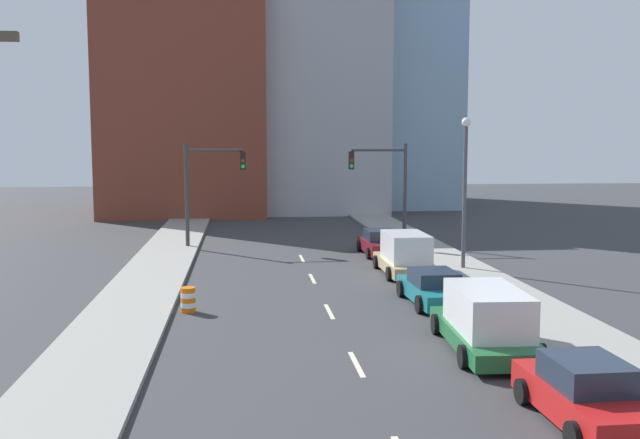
# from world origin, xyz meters

# --- Properties ---
(sidewalk_left) EXTENTS (3.27, 90.36, 0.18)m
(sidewalk_left) POSITION_xyz_m (-7.57, 45.18, 0.09)
(sidewalk_left) COLOR gray
(sidewalk_left) RESTS_ON ground
(sidewalk_right) EXTENTS (3.27, 90.36, 0.18)m
(sidewalk_right) POSITION_xyz_m (7.57, 45.18, 0.09)
(sidewalk_right) COLOR gray
(sidewalk_right) RESTS_ON ground
(lane_stripe_at_13m) EXTENTS (0.16, 2.40, 0.01)m
(lane_stripe_at_13m) POSITION_xyz_m (0.00, 13.49, 0.00)
(lane_stripe_at_13m) COLOR beige
(lane_stripe_at_13m) RESTS_ON ground
(lane_stripe_at_20m) EXTENTS (0.16, 2.40, 0.01)m
(lane_stripe_at_20m) POSITION_xyz_m (0.00, 19.99, 0.00)
(lane_stripe_at_20m) COLOR beige
(lane_stripe_at_20m) RESTS_ON ground
(lane_stripe_at_27m) EXTENTS (0.16, 2.40, 0.01)m
(lane_stripe_at_27m) POSITION_xyz_m (0.00, 26.60, 0.00)
(lane_stripe_at_27m) COLOR beige
(lane_stripe_at_27m) RESTS_ON ground
(lane_stripe_at_33m) EXTENTS (0.16, 2.40, 0.01)m
(lane_stripe_at_33m) POSITION_xyz_m (0.00, 32.56, 0.00)
(lane_stripe_at_33m) COLOR beige
(lane_stripe_at_33m) RESTS_ON ground
(building_brick_left) EXTENTS (14.00, 16.00, 19.40)m
(building_brick_left) POSITION_xyz_m (-8.22, 60.52, 9.70)
(building_brick_left) COLOR brown
(building_brick_left) RESTS_ON ground
(building_office_center) EXTENTS (12.00, 20.00, 24.75)m
(building_office_center) POSITION_xyz_m (3.73, 64.52, 12.38)
(building_office_center) COLOR #A8A8AD
(building_office_center) RESTS_ON ground
(building_glass_right) EXTENTS (13.00, 20.00, 29.74)m
(building_glass_right) POSITION_xyz_m (11.15, 68.52, 14.87)
(building_glass_right) COLOR #8CADC6
(building_glass_right) RESTS_ON ground
(traffic_signal_left) EXTENTS (3.67, 0.35, 6.34)m
(traffic_signal_left) POSITION_xyz_m (-5.58, 36.95, 4.05)
(traffic_signal_left) COLOR #38383D
(traffic_signal_left) RESTS_ON ground
(traffic_signal_right) EXTENTS (3.67, 0.35, 6.34)m
(traffic_signal_right) POSITION_xyz_m (5.82, 36.95, 4.05)
(traffic_signal_right) COLOR #38383D
(traffic_signal_right) RESTS_ON ground
(traffic_barrel) EXTENTS (0.56, 0.56, 0.95)m
(traffic_barrel) POSITION_xyz_m (-5.33, 20.49, 0.47)
(traffic_barrel) COLOR orange
(traffic_barrel) RESTS_ON ground
(street_lamp) EXTENTS (0.44, 0.44, 7.62)m
(street_lamp) POSITION_xyz_m (7.71, 27.82, 4.46)
(street_lamp) COLOR #4C4C51
(street_lamp) RESTS_ON ground
(sedan_red) EXTENTS (2.12, 4.37, 1.52)m
(sedan_red) POSITION_xyz_m (4.50, 8.57, 0.69)
(sedan_red) COLOR red
(sedan_red) RESTS_ON ground
(box_truck_green) EXTENTS (2.70, 5.99, 1.98)m
(box_truck_green) POSITION_xyz_m (4.18, 14.38, 0.94)
(box_truck_green) COLOR #1E6033
(box_truck_green) RESTS_ON ground
(sedan_teal) EXTENTS (2.25, 4.72, 1.36)m
(sedan_teal) POSITION_xyz_m (4.28, 20.81, 0.63)
(sedan_teal) COLOR #196B75
(sedan_teal) RESTS_ON ground
(box_truck_tan) EXTENTS (2.42, 5.35, 2.05)m
(box_truck_tan) POSITION_xyz_m (4.60, 27.18, 0.97)
(box_truck_tan) COLOR tan
(box_truck_tan) RESTS_ON ground
(sedan_maroon) EXTENTS (2.22, 4.57, 1.44)m
(sedan_maroon) POSITION_xyz_m (4.60, 33.36, 0.66)
(sedan_maroon) COLOR maroon
(sedan_maroon) RESTS_ON ground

